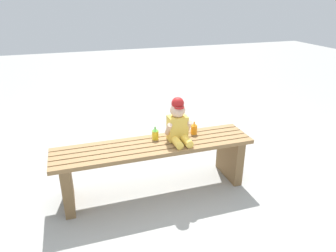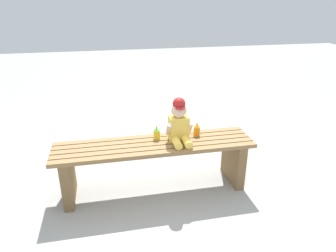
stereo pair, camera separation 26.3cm
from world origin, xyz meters
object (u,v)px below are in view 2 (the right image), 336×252
Objects in this scene: sippy_cup_left at (157,133)px; park_bench at (155,158)px; sippy_cup_right at (197,129)px; child_figure at (179,123)px.

park_bench is at bearing -111.74° from sippy_cup_left.
sippy_cup_right is at bearing 0.00° from sippy_cup_left.
park_bench is 4.40× the size of child_figure.
park_bench is at bearing -167.34° from sippy_cup_right.
sippy_cup_left is 1.00× the size of sippy_cup_right.
sippy_cup_right is (0.38, 0.00, 0.00)m from sippy_cup_left.
child_figure is at bearing -24.99° from sippy_cup_left.
sippy_cup_left is (0.04, 0.09, 0.21)m from park_bench.
child_figure reaches higher than park_bench.
sippy_cup_left reaches higher than park_bench.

